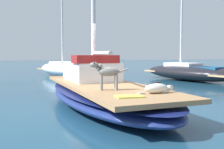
{
  "coord_description": "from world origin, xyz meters",
  "views": [
    {
      "loc": [
        -1.75,
        -7.71,
        1.54
      ],
      "look_at": [
        0.0,
        -1.0,
        1.01
      ],
      "focal_mm": 43.56,
      "sensor_mm": 36.0,
      "label": 1
    }
  ],
  "objects_px": {
    "moored_boat_far_astern": "(67,69)",
    "moored_boat_starboard_side": "(189,72)",
    "dog_grey": "(107,73)",
    "dog_white": "(158,88)",
    "deck_towel": "(130,96)",
    "deck_winch": "(158,86)",
    "sailboat_main": "(103,95)"
  },
  "relations": [
    {
      "from": "deck_winch",
      "to": "deck_towel",
      "type": "distance_m",
      "value": 1.26
    },
    {
      "from": "dog_grey",
      "to": "dog_white",
      "type": "distance_m",
      "value": 1.3
    },
    {
      "from": "deck_winch",
      "to": "moored_boat_far_astern",
      "type": "bearing_deg",
      "value": 94.66
    },
    {
      "from": "sailboat_main",
      "to": "moored_boat_far_astern",
      "type": "xyz_separation_m",
      "value": [
        -0.06,
        10.73,
        0.2
      ]
    },
    {
      "from": "dog_grey",
      "to": "deck_winch",
      "type": "distance_m",
      "value": 1.27
    },
    {
      "from": "sailboat_main",
      "to": "moored_boat_far_astern",
      "type": "bearing_deg",
      "value": 90.34
    },
    {
      "from": "deck_winch",
      "to": "moored_boat_far_astern",
      "type": "relative_size",
      "value": 0.03
    },
    {
      "from": "moored_boat_far_astern",
      "to": "deck_winch",
      "type": "bearing_deg",
      "value": -85.34
    },
    {
      "from": "deck_towel",
      "to": "dog_white",
      "type": "bearing_deg",
      "value": 25.43
    },
    {
      "from": "dog_grey",
      "to": "moored_boat_far_astern",
      "type": "bearing_deg",
      "value": 89.27
    },
    {
      "from": "deck_towel",
      "to": "moored_boat_far_astern",
      "type": "relative_size",
      "value": 0.08
    },
    {
      "from": "deck_winch",
      "to": "moored_boat_far_astern",
      "type": "height_order",
      "value": "moored_boat_far_astern"
    },
    {
      "from": "deck_towel",
      "to": "moored_boat_starboard_side",
      "type": "bearing_deg",
      "value": 53.37
    },
    {
      "from": "deck_towel",
      "to": "moored_boat_starboard_side",
      "type": "distance_m",
      "value": 11.06
    },
    {
      "from": "dog_grey",
      "to": "deck_winch",
      "type": "xyz_separation_m",
      "value": [
        1.17,
        -0.38,
        -0.32
      ]
    },
    {
      "from": "deck_towel",
      "to": "dog_grey",
      "type": "bearing_deg",
      "value": 99.25
    },
    {
      "from": "dog_white",
      "to": "moored_boat_starboard_side",
      "type": "distance_m",
      "value": 10.3
    },
    {
      "from": "deck_towel",
      "to": "moored_boat_starboard_side",
      "type": "xyz_separation_m",
      "value": [
        6.6,
        8.87,
        -0.17
      ]
    },
    {
      "from": "dog_white",
      "to": "moored_boat_far_astern",
      "type": "height_order",
      "value": "moored_boat_far_astern"
    },
    {
      "from": "dog_grey",
      "to": "deck_towel",
      "type": "bearing_deg",
      "value": -80.75
    },
    {
      "from": "sailboat_main",
      "to": "dog_grey",
      "type": "xyz_separation_m",
      "value": [
        -0.22,
        -1.34,
        0.75
      ]
    },
    {
      "from": "dog_grey",
      "to": "moored_boat_starboard_side",
      "type": "distance_m",
      "value": 10.28
    },
    {
      "from": "dog_grey",
      "to": "dog_white",
      "type": "xyz_separation_m",
      "value": [
        0.98,
        -0.8,
        -0.32
      ]
    },
    {
      "from": "moored_boat_far_astern",
      "to": "moored_boat_starboard_side",
      "type": "height_order",
      "value": "moored_boat_starboard_side"
    },
    {
      "from": "deck_winch",
      "to": "deck_towel",
      "type": "height_order",
      "value": "deck_winch"
    },
    {
      "from": "deck_winch",
      "to": "moored_boat_far_astern",
      "type": "distance_m",
      "value": 12.48
    },
    {
      "from": "dog_grey",
      "to": "deck_winch",
      "type": "relative_size",
      "value": 4.46
    },
    {
      "from": "deck_towel",
      "to": "moored_boat_far_astern",
      "type": "xyz_separation_m",
      "value": [
        -0.04,
        13.24,
        -0.14
      ]
    },
    {
      "from": "sailboat_main",
      "to": "deck_winch",
      "type": "height_order",
      "value": "deck_winch"
    },
    {
      "from": "dog_grey",
      "to": "dog_white",
      "type": "height_order",
      "value": "dog_grey"
    },
    {
      "from": "dog_white",
      "to": "deck_winch",
      "type": "xyz_separation_m",
      "value": [
        0.19,
        0.42,
        -0.01
      ]
    },
    {
      "from": "sailboat_main",
      "to": "deck_winch",
      "type": "distance_m",
      "value": 2.0
    }
  ]
}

